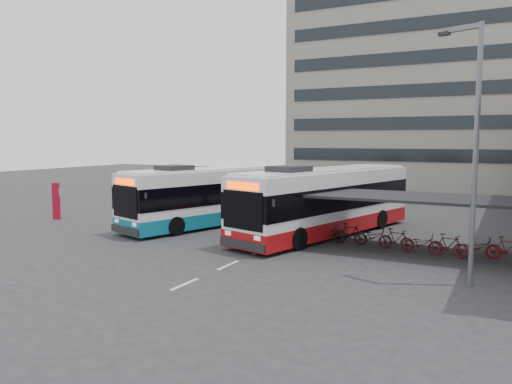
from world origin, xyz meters
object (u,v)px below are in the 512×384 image
at_px(bus_main, 326,202).
at_px(lamp_post, 473,139).
at_px(bus_teal, 217,196).
at_px(pedestrian, 239,215).

bearing_deg(bus_main, lamp_post, -26.12).
xyz_separation_m(bus_teal, lamp_post, (14.40, -6.73, 3.39)).
height_order(bus_main, lamp_post, lamp_post).
xyz_separation_m(bus_main, lamp_post, (7.51, -6.62, 3.33)).
xyz_separation_m(bus_main, pedestrian, (-4.44, -1.52, -0.81)).
bearing_deg(lamp_post, pedestrian, 176.38).
relative_size(bus_main, bus_teal, 1.04).
bearing_deg(pedestrian, lamp_post, -109.01).
xyz_separation_m(bus_main, bus_teal, (-6.89, 0.12, -0.07)).
bearing_deg(pedestrian, bus_main, -66.98).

